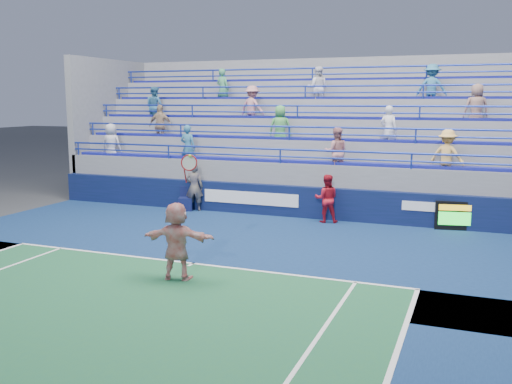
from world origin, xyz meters
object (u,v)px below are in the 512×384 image
at_px(judge_chair, 186,203).
at_px(ball_girl, 326,199).
at_px(serve_speed_board, 457,216).
at_px(tennis_player, 177,241).
at_px(line_judge, 194,187).

height_order(judge_chair, ball_girl, ball_girl).
distance_m(serve_speed_board, ball_girl, 4.15).
distance_m(tennis_player, ball_girl, 7.41).
bearing_deg(serve_speed_board, tennis_player, -127.23).
bearing_deg(serve_speed_board, line_judge, -179.13).
height_order(serve_speed_board, line_judge, line_judge).
bearing_deg(serve_speed_board, judge_chair, -178.86).
xyz_separation_m(serve_speed_board, line_judge, (-9.17, -0.14, 0.43)).
bearing_deg(ball_girl, serve_speed_board, 169.14).
height_order(tennis_player, ball_girl, tennis_player).
relative_size(serve_speed_board, line_judge, 0.75).
xyz_separation_m(serve_speed_board, ball_girl, (-4.12, -0.34, 0.35)).
bearing_deg(line_judge, serve_speed_board, 164.78).
bearing_deg(line_judge, ball_girl, 161.59).
relative_size(serve_speed_board, tennis_player, 0.46).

